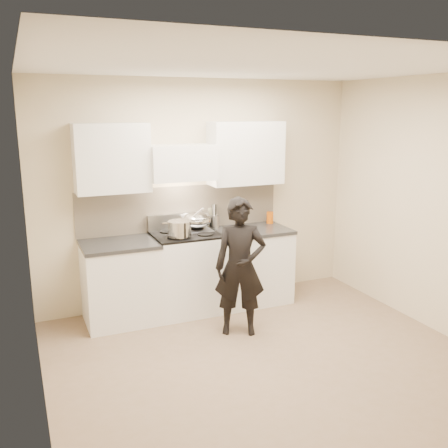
% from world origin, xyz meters
% --- Properties ---
extents(ground_plane, '(4.00, 4.00, 0.00)m').
position_xyz_m(ground_plane, '(0.00, 0.00, 0.00)').
color(ground_plane, '#836B57').
extents(room_shell, '(4.04, 3.54, 2.70)m').
position_xyz_m(room_shell, '(-0.06, 0.37, 1.60)').
color(room_shell, beige).
rests_on(room_shell, ground).
extents(stove, '(0.76, 0.65, 0.96)m').
position_xyz_m(stove, '(-0.30, 1.42, 0.47)').
color(stove, white).
rests_on(stove, ground).
extents(counter_right, '(0.92, 0.67, 0.92)m').
position_xyz_m(counter_right, '(0.53, 1.43, 0.46)').
color(counter_right, white).
rests_on(counter_right, ground).
extents(counter_left, '(0.82, 0.67, 0.92)m').
position_xyz_m(counter_left, '(-1.08, 1.43, 0.46)').
color(counter_left, white).
rests_on(counter_left, ground).
extents(wok, '(0.37, 0.45, 0.30)m').
position_xyz_m(wok, '(-0.12, 1.57, 1.06)').
color(wok, '#BCBCBC').
rests_on(wok, stove).
extents(stock_pot, '(0.36, 0.33, 0.17)m').
position_xyz_m(stock_pot, '(-0.43, 1.28, 1.05)').
color(stock_pot, '#BCBCBC').
rests_on(stock_pot, stove).
extents(utensil_crock, '(0.11, 0.11, 0.29)m').
position_xyz_m(utensil_crock, '(0.15, 1.66, 1.01)').
color(utensil_crock, '#B4B4B4').
rests_on(utensil_crock, counter_right).
extents(spice_jar, '(0.04, 0.04, 0.10)m').
position_xyz_m(spice_jar, '(0.44, 1.55, 0.97)').
color(spice_jar, '#DB560A').
rests_on(spice_jar, counter_right).
extents(oil_glass, '(0.08, 0.08, 0.15)m').
position_xyz_m(oil_glass, '(0.89, 1.60, 0.99)').
color(oil_glass, '#C55206').
rests_on(oil_glass, counter_right).
extents(person, '(0.63, 0.54, 1.47)m').
position_xyz_m(person, '(0.02, 0.64, 0.73)').
color(person, black).
rests_on(person, ground).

